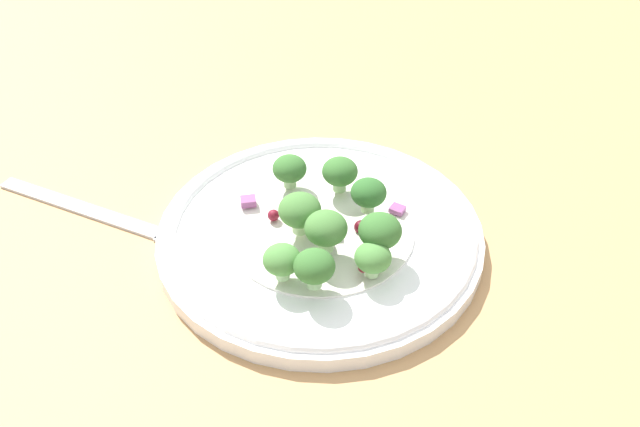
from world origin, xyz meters
TOP-DOWN VIEW (x-y plane):
  - ground_plane at (0.00, 0.00)cm, footprint 180.00×180.00cm
  - plate at (0.82, -1.71)cm, footprint 23.52×23.52cm
  - dressing_pool at (0.82, -1.71)cm, footprint 13.64×13.64cm
  - broccoli_floret_0 at (7.02, -1.10)cm, footprint 2.69×2.69cm
  - broccoli_floret_1 at (3.27, 2.71)cm, footprint 2.93×2.93cm
  - broccoli_floret_2 at (-3.28, -4.68)cm, footprint 2.59×2.59cm
  - broccoli_floret_3 at (3.57, -0.88)cm, footprint 2.92×2.92cm
  - broccoli_floret_4 at (6.40, -3.33)cm, footprint 2.50×2.50cm
  - broccoli_floret_5 at (1.91, -2.95)cm, footprint 2.99×2.99cm
  - broccoli_floret_6 at (5.06, 2.45)cm, footprint 2.45×2.45cm
  - broccoli_floret_7 at (-3.38, -0.87)cm, footprint 2.70×2.70cm
  - broccoli_floret_8 at (-1.00, 1.52)cm, footprint 2.59×2.59cm
  - cranberry_0 at (4.67, -4.16)cm, footprint 0.87×0.87cm
  - cranberry_1 at (5.18, 1.86)cm, footprint 0.71×0.71cm
  - cranberry_2 at (0.61, -5.16)cm, footprint 0.86×0.86cm
  - cranberry_3 at (0.73, 1.22)cm, footprint 0.98×0.98cm
  - onion_bit_0 at (-1.73, 3.66)cm, footprint 1.24×1.30cm
  - onion_bit_1 at (1.55, -0.70)cm, footprint 1.05×1.19cm
  - onion_bit_2 at (-0.72, -7.35)cm, footprint 1.25×1.37cm
  - onion_bit_3 at (-0.35, -3.34)cm, footprint 1.35×1.19cm
  - fork at (0.33, -17.78)cm, footprint 6.84×18.38cm

SIDE VIEW (x-z plane):
  - ground_plane at x=0.00cm, z-range -2.00..0.00cm
  - fork at x=0.33cm, z-range 0.00..0.50cm
  - plate at x=0.82cm, z-range 0.01..1.71cm
  - dressing_pool at x=0.82cm, z-range 1.20..1.40cm
  - onion_bit_0 at x=-1.73cm, z-range 1.51..1.88cm
  - cranberry_3 at x=0.73cm, z-range 1.26..2.25cm
  - cranberry_0 at x=4.67cm, z-range 1.33..2.20cm
  - onion_bit_3 at x=-0.35cm, z-range 1.60..2.02cm
  - onion_bit_1 at x=1.55cm, z-range 1.63..2.08cm
  - onion_bit_2 at x=-0.72cm, z-range 1.60..2.14cm
  - cranberry_2 at x=0.61cm, z-range 1.48..2.34cm
  - cranberry_1 at x=5.18cm, z-range 1.78..2.49cm
  - broccoli_floret_6 at x=5.06cm, z-range 1.73..4.22cm
  - broccoli_floret_4 at x=6.40cm, z-range 1.93..4.46cm
  - broccoli_floret_2 at x=-3.28cm, z-range 1.93..4.56cm
  - broccoli_floret_7 at x=-3.38cm, z-range 1.98..4.71cm
  - broccoli_floret_8 at x=-1.00cm, z-range 2.18..4.81cm
  - broccoli_floret_0 at x=7.02cm, z-range 2.17..4.90cm
  - broccoli_floret_5 at x=1.91cm, z-range 2.17..5.20cm
  - broccoli_floret_3 at x=3.57cm, z-range 2.28..5.23cm
  - broccoli_floret_1 at x=3.27cm, z-range 2.27..5.24cm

